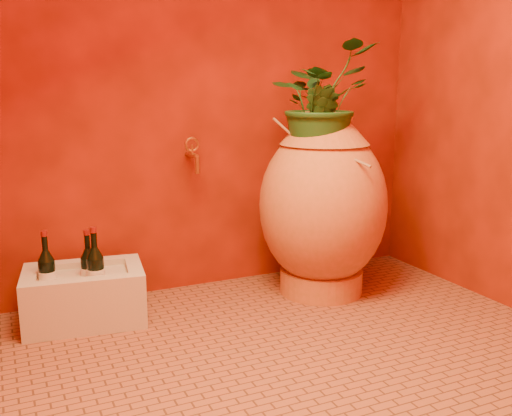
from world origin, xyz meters
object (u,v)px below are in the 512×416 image
wine_bottle_a (96,272)px  wine_bottle_c (47,274)px  stone_basin (85,297)px  wine_bottle_b (89,270)px  amphora (323,205)px  wall_tap (193,153)px

wine_bottle_a → wine_bottle_c: 0.22m
stone_basin → wine_bottle_b: size_ratio=1.93×
amphora → wall_tap: amphora is taller
amphora → wine_bottle_b: 1.23m
amphora → stone_basin: (-1.23, 0.12, -0.36)m
stone_basin → wall_tap: bearing=15.6°
amphora → wine_bottle_b: bearing=174.1°
wine_bottle_b → wall_tap: 0.79m
wine_bottle_a → wall_tap: 0.79m
amphora → wine_bottle_a: size_ratio=2.92×
wine_bottle_a → wine_bottle_b: size_ratio=1.09×
wall_tap → amphora: bearing=-25.6°
wine_bottle_b → wine_bottle_c: size_ratio=0.96×
amphora → wine_bottle_b: size_ratio=3.17×
amphora → wine_bottle_a: bearing=177.2°
wine_bottle_c → wine_bottle_b: bearing=-2.5°
wine_bottle_a → wine_bottle_c: bearing=160.1°
amphora → stone_basin: amphora is taller
wine_bottle_c → amphora: bearing=-5.4°
stone_basin → wine_bottle_a: 0.16m
stone_basin → wine_bottle_a: bearing=-53.5°
amphora → wine_bottle_b: amphora is taller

